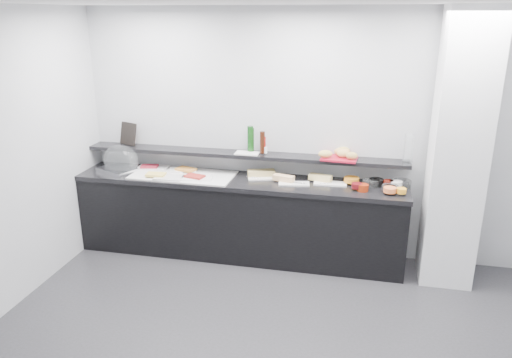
% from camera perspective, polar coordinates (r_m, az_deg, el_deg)
% --- Properties ---
extents(ground, '(5.00, 5.00, 0.00)m').
position_cam_1_polar(ground, '(4.25, 1.79, -19.63)').
color(ground, '#2D2D30').
rests_on(ground, ground).
extents(back_wall, '(5.00, 0.02, 2.70)m').
position_cam_1_polar(back_wall, '(5.48, 5.88, 4.94)').
color(back_wall, '#B1B5B9').
rests_on(back_wall, ground).
extents(ceiling, '(5.00, 5.00, 0.00)m').
position_cam_1_polar(ceiling, '(3.35, 2.28, 19.76)').
color(ceiling, white).
rests_on(ceiling, back_wall).
extents(column, '(0.50, 0.50, 2.70)m').
position_cam_1_polar(column, '(5.18, 22.10, 2.87)').
color(column, white).
rests_on(column, ground).
extents(buffet_cabinet, '(3.60, 0.60, 0.85)m').
position_cam_1_polar(buffet_cabinet, '(5.61, -1.95, -4.61)').
color(buffet_cabinet, black).
rests_on(buffet_cabinet, ground).
extents(counter_top, '(3.62, 0.62, 0.05)m').
position_cam_1_polar(counter_top, '(5.45, -2.00, -0.25)').
color(counter_top, black).
rests_on(counter_top, buffet_cabinet).
extents(wall_shelf, '(3.60, 0.25, 0.04)m').
position_cam_1_polar(wall_shelf, '(5.53, -1.58, 2.82)').
color(wall_shelf, black).
rests_on(wall_shelf, back_wall).
extents(cloche_base, '(0.49, 0.42, 0.04)m').
position_cam_1_polar(cloche_base, '(5.90, -15.57, 1.02)').
color(cloche_base, silver).
rests_on(cloche_base, counter_top).
extents(cloche_dome, '(0.51, 0.39, 0.34)m').
position_cam_1_polar(cloche_dome, '(5.91, -15.19, 2.14)').
color(cloche_dome, silver).
rests_on(cloche_dome, cloche_base).
extents(linen_runner, '(1.14, 0.55, 0.01)m').
position_cam_1_polar(linen_runner, '(5.60, -8.33, 0.45)').
color(linen_runner, silver).
rests_on(linen_runner, counter_top).
extents(platter_meat_a, '(0.34, 0.23, 0.01)m').
position_cam_1_polar(platter_meat_a, '(5.89, -11.75, 1.30)').
color(platter_meat_a, white).
rests_on(platter_meat_a, linen_runner).
extents(food_meat_a, '(0.21, 0.16, 0.02)m').
position_cam_1_polar(food_meat_a, '(5.88, -12.08, 1.43)').
color(food_meat_a, maroon).
rests_on(food_meat_a, platter_meat_a).
extents(platter_salmon, '(0.35, 0.29, 0.01)m').
position_cam_1_polar(platter_salmon, '(5.74, -8.35, 1.06)').
color(platter_salmon, white).
rests_on(platter_salmon, linen_runner).
extents(food_salmon, '(0.25, 0.20, 0.02)m').
position_cam_1_polar(food_salmon, '(5.69, -8.02, 1.11)').
color(food_salmon, orange).
rests_on(food_salmon, platter_salmon).
extents(platter_cheese, '(0.31, 0.21, 0.01)m').
position_cam_1_polar(platter_cheese, '(5.50, -9.92, 0.17)').
color(platter_cheese, silver).
rests_on(platter_cheese, linen_runner).
extents(food_cheese, '(0.22, 0.15, 0.02)m').
position_cam_1_polar(food_cheese, '(5.57, -11.38, 0.52)').
color(food_cheese, '#EDD05C').
rests_on(food_cheese, platter_cheese).
extents(platter_meat_b, '(0.36, 0.27, 0.01)m').
position_cam_1_polar(platter_meat_b, '(5.45, -6.74, 0.16)').
color(platter_meat_b, white).
rests_on(platter_meat_b, linen_runner).
extents(food_meat_b, '(0.23, 0.18, 0.02)m').
position_cam_1_polar(food_meat_b, '(5.44, -7.03, 0.32)').
color(food_meat_b, maroon).
rests_on(food_meat_b, platter_meat_b).
extents(sandwich_plate_left, '(0.38, 0.24, 0.01)m').
position_cam_1_polar(sandwich_plate_left, '(5.45, 0.92, 0.12)').
color(sandwich_plate_left, white).
rests_on(sandwich_plate_left, counter_top).
extents(sandwich_food_left, '(0.32, 0.20, 0.06)m').
position_cam_1_polar(sandwich_food_left, '(5.50, 0.60, 0.72)').
color(sandwich_food_left, tan).
rests_on(sandwich_food_left, sandwich_plate_left).
extents(tongs_left, '(0.16, 0.04, 0.01)m').
position_cam_1_polar(tongs_left, '(5.44, -0.32, 0.22)').
color(tongs_left, silver).
rests_on(tongs_left, sandwich_plate_left).
extents(sandwich_plate_mid, '(0.34, 0.18, 0.01)m').
position_cam_1_polar(sandwich_plate_mid, '(5.28, 4.36, -0.54)').
color(sandwich_plate_mid, silver).
rests_on(sandwich_plate_mid, counter_top).
extents(sandwich_food_mid, '(0.24, 0.14, 0.06)m').
position_cam_1_polar(sandwich_food_mid, '(5.33, 3.17, 0.11)').
color(sandwich_food_mid, '#EAB47A').
rests_on(sandwich_food_mid, sandwich_plate_mid).
extents(tongs_mid, '(0.16, 0.04, 0.01)m').
position_cam_1_polar(tongs_mid, '(5.27, 4.93, -0.46)').
color(tongs_mid, '#B1B3B8').
rests_on(tongs_mid, sandwich_plate_mid).
extents(sandwich_plate_right, '(0.35, 0.16, 0.01)m').
position_cam_1_polar(sandwich_plate_right, '(5.33, 8.48, -0.51)').
color(sandwich_plate_right, white).
rests_on(sandwich_plate_right, counter_top).
extents(sandwich_food_right, '(0.26, 0.15, 0.06)m').
position_cam_1_polar(sandwich_food_right, '(5.38, 7.36, 0.16)').
color(sandwich_food_right, '#DEC474').
rests_on(sandwich_food_right, sandwich_plate_right).
extents(tongs_right, '(0.15, 0.06, 0.01)m').
position_cam_1_polar(tongs_right, '(5.31, 8.22, -0.45)').
color(tongs_right, '#A8AAAF').
rests_on(tongs_right, sandwich_plate_right).
extents(bowl_glass_fruit, '(0.20, 0.20, 0.07)m').
position_cam_1_polar(bowl_glass_fruit, '(5.34, 13.00, -0.44)').
color(bowl_glass_fruit, white).
rests_on(bowl_glass_fruit, counter_top).
extents(fill_glass_fruit, '(0.17, 0.17, 0.05)m').
position_cam_1_polar(fill_glass_fruit, '(5.36, 10.86, -0.08)').
color(fill_glass_fruit, orange).
rests_on(fill_glass_fruit, bowl_glass_fruit).
extents(bowl_black_jam, '(0.18, 0.18, 0.07)m').
position_cam_1_polar(bowl_black_jam, '(5.38, 13.58, -0.36)').
color(bowl_black_jam, black).
rests_on(bowl_black_jam, counter_top).
extents(fill_black_jam, '(0.11, 0.11, 0.05)m').
position_cam_1_polar(fill_black_jam, '(5.35, 14.91, -0.41)').
color(fill_black_jam, '#5E150D').
rests_on(fill_black_jam, bowl_black_jam).
extents(bowl_glass_cream, '(0.23, 0.23, 0.07)m').
position_cam_1_polar(bowl_glass_cream, '(5.41, 16.35, -0.49)').
color(bowl_glass_cream, white).
rests_on(bowl_glass_cream, counter_top).
extents(fill_glass_cream, '(0.14, 0.14, 0.05)m').
position_cam_1_polar(fill_glass_cream, '(5.35, 15.70, -0.49)').
color(fill_glass_cream, white).
rests_on(fill_glass_cream, bowl_glass_cream).
extents(bowl_red_jam, '(0.12, 0.12, 0.07)m').
position_cam_1_polar(bowl_red_jam, '(5.18, 12.11, -0.98)').
color(bowl_red_jam, maroon).
rests_on(bowl_red_jam, counter_top).
extents(fill_red_jam, '(0.13, 0.13, 0.05)m').
position_cam_1_polar(fill_red_jam, '(5.19, 11.44, -0.76)').
color(fill_red_jam, '#550C10').
rests_on(fill_red_jam, bowl_red_jam).
extents(bowl_glass_salmon, '(0.21, 0.21, 0.07)m').
position_cam_1_polar(bowl_glass_salmon, '(5.22, 15.07, -1.07)').
color(bowl_glass_salmon, silver).
rests_on(bowl_glass_salmon, counter_top).
extents(fill_glass_salmon, '(0.14, 0.14, 0.05)m').
position_cam_1_polar(fill_glass_salmon, '(5.14, 15.06, -1.20)').
color(fill_glass_salmon, orange).
rests_on(fill_glass_salmon, bowl_glass_salmon).
extents(bowl_black_fruit, '(0.13, 0.13, 0.07)m').
position_cam_1_polar(bowl_black_fruit, '(5.20, 15.08, -1.14)').
color(bowl_black_fruit, black).
rests_on(bowl_black_fruit, counter_top).
extents(fill_black_fruit, '(0.12, 0.12, 0.05)m').
position_cam_1_polar(fill_black_fruit, '(5.15, 16.28, -1.29)').
color(fill_black_fruit, '#F8A321').
rests_on(fill_black_fruit, bowl_black_fruit).
extents(framed_print, '(0.25, 0.16, 0.26)m').
position_cam_1_polar(framed_print, '(6.03, -14.39, 5.04)').
color(framed_print, black).
rests_on(framed_print, wall_shelf).
extents(print_art, '(0.21, 0.09, 0.22)m').
position_cam_1_polar(print_art, '(6.07, -14.33, 5.13)').
color(print_art, tan).
rests_on(print_art, framed_print).
extents(condiment_tray, '(0.26, 0.16, 0.01)m').
position_cam_1_polar(condiment_tray, '(5.49, -1.01, 2.97)').
color(condiment_tray, white).
rests_on(condiment_tray, wall_shelf).
extents(bottle_green_a, '(0.08, 0.08, 0.26)m').
position_cam_1_polar(bottle_green_a, '(5.52, -0.56, 4.52)').
color(bottle_green_a, '#113D10').
rests_on(bottle_green_a, condiment_tray).
extents(bottle_brown, '(0.06, 0.06, 0.24)m').
position_cam_1_polar(bottle_brown, '(5.44, 0.74, 4.21)').
color(bottle_brown, black).
rests_on(bottle_brown, condiment_tray).
extents(bottle_green_b, '(0.08, 0.08, 0.28)m').
position_cam_1_polar(bottle_green_b, '(5.52, -0.65, 4.64)').
color(bottle_green_b, '#103B13').
rests_on(bottle_green_b, condiment_tray).
extents(bottle_hot, '(0.05, 0.05, 0.18)m').
position_cam_1_polar(bottle_hot, '(5.46, 0.87, 3.93)').
color(bottle_hot, '#A10D0B').
rests_on(bottle_hot, condiment_tray).
extents(shaker_salt, '(0.04, 0.04, 0.07)m').
position_cam_1_polar(shaker_salt, '(5.45, 1.12, 3.32)').
color(shaker_salt, white).
rests_on(shaker_salt, condiment_tray).
extents(shaker_pepper, '(0.03, 0.03, 0.07)m').
position_cam_1_polar(shaker_pepper, '(5.46, 0.72, 3.33)').
color(shaker_pepper, silver).
rests_on(shaker_pepper, condiment_tray).
extents(bread_tray, '(0.39, 0.29, 0.02)m').
position_cam_1_polar(bread_tray, '(5.35, 9.49, 2.35)').
color(bread_tray, '#AE122A').
rests_on(bread_tray, wall_shelf).
extents(bread_roll_nw, '(0.13, 0.09, 0.08)m').
position_cam_1_polar(bread_roll_nw, '(5.41, 9.57, 3.08)').
color(bread_roll_nw, tan).
rests_on(bread_roll_nw, bread_tray).
extents(bread_roll_n, '(0.17, 0.13, 0.08)m').
position_cam_1_polar(bread_roll_n, '(5.47, 9.93, 3.23)').
color(bread_roll_n, '#B79846').
rests_on(bread_roll_n, bread_tray).
extents(bread_roll_sw, '(0.17, 0.13, 0.08)m').
position_cam_1_polar(bread_roll_sw, '(5.30, 7.94, 2.86)').
color(bread_roll_sw, gold).
rests_on(bread_roll_sw, bread_tray).
extents(bread_roll_se, '(0.13, 0.08, 0.08)m').
position_cam_1_polar(bread_roll_se, '(5.28, 10.87, 2.62)').
color(bread_roll_se, '#B49044').
rests_on(bread_roll_se, bread_tray).
extents(bread_roll_midw, '(0.14, 0.11, 0.08)m').
position_cam_1_polar(bread_roll_midw, '(5.38, 10.14, 2.98)').
color(bread_roll_midw, tan).
rests_on(bread_roll_midw, bread_tray).
extents(bread_roll_mide, '(0.13, 0.09, 0.08)m').
position_cam_1_polar(bread_roll_mide, '(5.33, 9.88, 2.84)').
color(bread_roll_mide, tan).
rests_on(bread_roll_mide, bread_tray).
extents(carafe, '(0.13, 0.13, 0.30)m').
position_cam_1_polar(carafe, '(5.36, 17.04, 3.38)').
color(carafe, white).
rests_on(carafe, wall_shelf).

